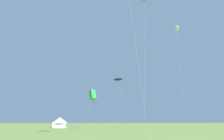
% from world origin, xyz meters
% --- Properties ---
extents(kite_white_parafoil, '(2.10, 3.43, 24.05)m').
position_xyz_m(kite_white_parafoil, '(17.35, 44.74, 23.49)').
color(kite_white_parafoil, white).
rests_on(kite_white_parafoil, ground).
extents(kite_black_parafoil, '(2.53, 2.84, 10.79)m').
position_xyz_m(kite_black_parafoil, '(2.75, 42.58, 10.40)').
color(kite_black_parafoil, black).
rests_on(kite_black_parafoil, ground).
extents(kite_green_box, '(3.21, 2.38, 10.44)m').
position_xyz_m(kite_green_box, '(-1.61, 59.71, 9.00)').
color(kite_green_box, green).
rests_on(kite_green_box, ground).
extents(festival_tent_left, '(4.56, 4.56, 2.97)m').
position_xyz_m(festival_tent_left, '(-10.57, 64.43, 1.64)').
color(festival_tent_left, white).
rests_on(festival_tent_left, ground).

